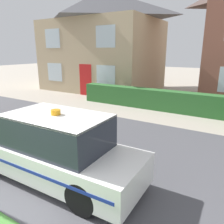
{
  "coord_description": "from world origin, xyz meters",
  "views": [
    {
      "loc": [
        3.28,
        -1.22,
        2.99
      ],
      "look_at": [
        -0.3,
        4.63,
        1.05
      ],
      "focal_mm": 35.0,
      "sensor_mm": 36.0,
      "label": 1
    }
  ],
  "objects": [
    {
      "name": "road_strip",
      "position": [
        0.0,
        3.91,
        0.01
      ],
      "size": [
        28.0,
        6.52,
        0.01
      ],
      "primitive_type": "cube",
      "color": "#4C4C51",
      "rests_on": "ground"
    },
    {
      "name": "police_car",
      "position": [
        -0.36,
        2.09,
        0.77
      ],
      "size": [
        4.6,
        1.7,
        1.72
      ],
      "rotation": [
        0.0,
        0.0,
        3.17
      ],
      "color": "black",
      "rests_on": "road_strip"
    },
    {
      "name": "garden_hedge",
      "position": [
        -0.43,
        9.47,
        0.52
      ],
      "size": [
        8.94,
        0.66,
        1.04
      ],
      "primitive_type": "cube",
      "color": "#2D662D",
      "rests_on": "ground"
    },
    {
      "name": "house_left",
      "position": [
        -6.62,
        13.58,
        3.71
      ],
      "size": [
        8.59,
        6.46,
        7.28
      ],
      "color": "tan",
      "rests_on": "ground"
    }
  ]
}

